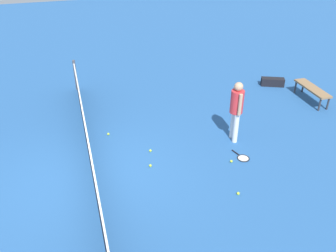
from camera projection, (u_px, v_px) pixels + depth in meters
The scene contains 11 objects.
ground_plane at pixel (93, 176), 8.54m from camera, with size 40.00×40.00×0.00m, color #265693.
court_net at pixel (91, 159), 8.29m from camera, with size 10.09×0.09×1.07m.
player_near_side at pixel (236, 107), 9.38m from camera, with size 0.53×0.37×1.70m.
tennis_racket_near_player at pixel (243, 158), 9.14m from camera, with size 0.61×0.39×0.03m.
tennis_ball_near_player at pixel (238, 193), 7.96m from camera, with size 0.07×0.07×0.07m, color #C6E033.
tennis_ball_by_net at pixel (108, 134), 10.07m from camera, with size 0.07×0.07×0.07m, color #C6E033.
tennis_ball_midcourt at pixel (150, 166), 8.82m from camera, with size 0.07×0.07×0.07m, color #C6E033.
tennis_ball_baseline at pixel (150, 151), 9.37m from camera, with size 0.07×0.07×0.07m, color #C6E033.
tennis_ball_stray_left at pixel (231, 161), 8.98m from camera, with size 0.07×0.07×0.07m, color #C6E033.
courtside_bench at pixel (312, 89), 11.68m from camera, with size 1.50×0.41×0.48m.
equipment_bag at pixel (272, 82), 12.86m from camera, with size 0.57×0.85×0.28m.
Camera 1 is at (-6.95, 0.17, 5.41)m, focal length 38.57 mm.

